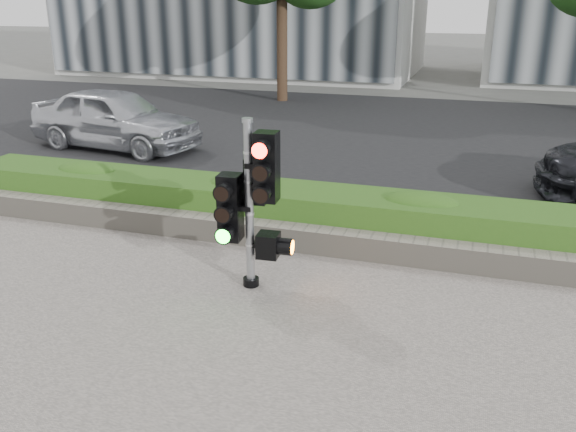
# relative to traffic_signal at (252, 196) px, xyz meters

# --- Properties ---
(ground) EXTENTS (120.00, 120.00, 0.00)m
(ground) POSITION_rel_traffic_signal_xyz_m (0.31, -0.64, -1.19)
(ground) COLOR #51514C
(ground) RESTS_ON ground
(road) EXTENTS (60.00, 13.00, 0.02)m
(road) POSITION_rel_traffic_signal_xyz_m (0.31, 9.36, -1.18)
(road) COLOR black
(road) RESTS_ON ground
(curb) EXTENTS (60.00, 0.25, 0.12)m
(curb) POSITION_rel_traffic_signal_xyz_m (0.31, 2.51, -1.13)
(curb) COLOR gray
(curb) RESTS_ON ground
(stone_wall) EXTENTS (12.00, 0.32, 0.34)m
(stone_wall) POSITION_rel_traffic_signal_xyz_m (0.31, 1.26, -0.99)
(stone_wall) COLOR gray
(stone_wall) RESTS_ON sidewalk
(hedge) EXTENTS (12.00, 1.00, 0.68)m
(hedge) POSITION_rel_traffic_signal_xyz_m (0.31, 1.91, -0.82)
(hedge) COLOR #59922C
(hedge) RESTS_ON sidewalk
(traffic_signal) EXTENTS (0.74, 0.56, 2.09)m
(traffic_signal) POSITION_rel_traffic_signal_xyz_m (0.00, 0.00, 0.00)
(traffic_signal) COLOR black
(traffic_signal) RESTS_ON sidewalk
(car_silver) EXTENTS (4.38, 2.27, 1.43)m
(car_silver) POSITION_rel_traffic_signal_xyz_m (-5.70, 5.89, -0.45)
(car_silver) COLOR #BBBDC3
(car_silver) RESTS_ON road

